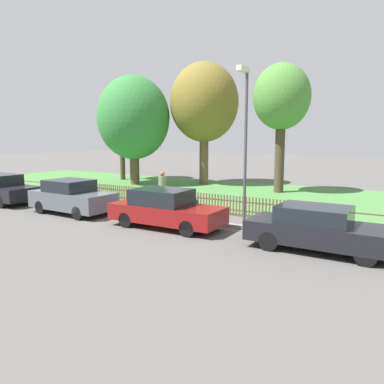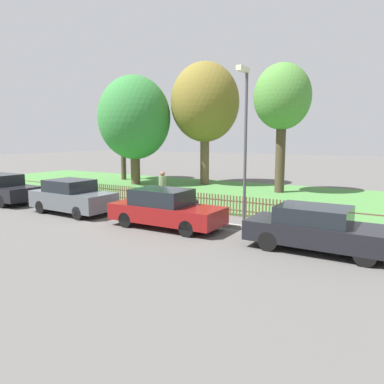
# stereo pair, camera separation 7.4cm
# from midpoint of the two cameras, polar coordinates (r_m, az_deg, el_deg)

# --- Properties ---
(ground_plane) EXTENTS (120.00, 120.00, 0.00)m
(ground_plane) POSITION_cam_midpoint_polar(r_m,az_deg,el_deg) (15.81, -5.19, -3.91)
(ground_plane) COLOR #565451
(kerb_stone) EXTENTS (43.40, 0.20, 0.12)m
(kerb_stone) POSITION_cam_midpoint_polar(r_m,az_deg,el_deg) (15.88, -4.98, -3.63)
(kerb_stone) COLOR gray
(kerb_stone) RESTS_ON ground
(grass_strip) EXTENTS (43.40, 11.45, 0.01)m
(grass_strip) POSITION_cam_midpoint_polar(r_m,az_deg,el_deg) (22.39, 6.72, -0.29)
(grass_strip) COLOR #477F3D
(grass_strip) RESTS_ON ground
(park_fence) EXTENTS (43.40, 0.05, 0.88)m
(park_fence) POSITION_cam_midpoint_polar(r_m,az_deg,el_deg) (17.37, -1.21, -1.29)
(park_fence) COLOR brown
(park_fence) RESTS_ON ground
(parked_car_silver_hatchback) EXTENTS (4.46, 1.88, 1.46)m
(parked_car_silver_hatchback) POSITION_cam_midpoint_polar(r_m,az_deg,el_deg) (21.55, -27.09, 0.49)
(parked_car_silver_hatchback) COLOR black
(parked_car_silver_hatchback) RESTS_ON ground
(parked_car_black_saloon) EXTENTS (3.97, 1.83, 1.49)m
(parked_car_black_saloon) POSITION_cam_midpoint_polar(r_m,az_deg,el_deg) (17.32, -17.66, -0.70)
(parked_car_black_saloon) COLOR #51565B
(parked_car_black_saloon) RESTS_ON ground
(parked_car_navy_estate) EXTENTS (4.35, 1.76, 1.44)m
(parked_car_navy_estate) POSITION_cam_midpoint_polar(r_m,az_deg,el_deg) (13.97, -3.96, -2.55)
(parked_car_navy_estate) COLOR maroon
(parked_car_navy_estate) RESTS_ON ground
(parked_car_red_compact) EXTENTS (4.27, 1.69, 1.34)m
(parked_car_red_compact) POSITION_cam_midpoint_polar(r_m,az_deg,el_deg) (11.70, 18.88, -5.32)
(parked_car_red_compact) COLOR black
(parked_car_red_compact) RESTS_ON ground
(covered_motorcycle) EXTENTS (1.85, 0.81, 0.95)m
(covered_motorcycle) POSITION_cam_midpoint_polar(r_m,az_deg,el_deg) (16.04, -1.42, -1.54)
(covered_motorcycle) COLOR black
(covered_motorcycle) RESTS_ON ground
(tree_nearest_kerb) EXTENTS (3.25, 3.25, 7.58)m
(tree_nearest_kerb) POSITION_cam_midpoint_polar(r_m,az_deg,el_deg) (30.18, -10.55, 12.59)
(tree_nearest_kerb) COLOR #473828
(tree_nearest_kerb) RESTS_ON ground
(tree_behind_motorcycle) EXTENTS (5.07, 5.07, 7.61)m
(tree_behind_motorcycle) POSITION_cam_midpoint_polar(r_m,az_deg,el_deg) (27.04, -8.70, 11.07)
(tree_behind_motorcycle) COLOR brown
(tree_behind_motorcycle) RESTS_ON ground
(tree_mid_park) EXTENTS (4.78, 4.78, 8.51)m
(tree_mid_park) POSITION_cam_midpoint_polar(r_m,az_deg,el_deg) (26.82, 2.07, 13.41)
(tree_mid_park) COLOR brown
(tree_mid_park) RESTS_ON ground
(tree_far_left) EXTENTS (3.38, 3.38, 7.67)m
(tree_far_left) POSITION_cam_midpoint_polar(r_m,az_deg,el_deg) (23.37, 13.68, 13.68)
(tree_far_left) COLOR #473828
(tree_far_left) RESTS_ON ground
(pedestrian_near_fence) EXTENTS (0.44, 0.44, 1.79)m
(pedestrian_near_fence) POSITION_cam_midpoint_polar(r_m,az_deg,el_deg) (17.48, -4.39, 0.65)
(pedestrian_near_fence) COLOR black
(pedestrian_near_fence) RESTS_ON ground
(street_lamp) EXTENTS (0.20, 0.79, 5.81)m
(street_lamp) POSITION_cam_midpoint_polar(r_m,az_deg,el_deg) (13.95, 8.17, 9.48)
(street_lamp) COLOR #47474C
(street_lamp) RESTS_ON ground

